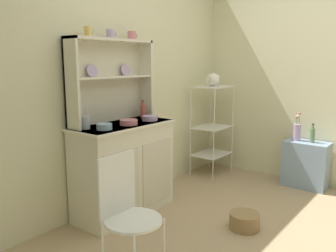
# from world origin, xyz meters

# --- Properties ---
(ground_plane) EXTENTS (3.84, 3.84, 0.00)m
(ground_plane) POSITION_xyz_m (0.00, 0.00, 0.00)
(ground_plane) COLOR tan
(ground_plane) RESTS_ON ground
(wall_back) EXTENTS (3.84, 0.05, 2.50)m
(wall_back) POSITION_xyz_m (0.00, 1.62, 1.25)
(wall_back) COLOR beige
(wall_back) RESTS_ON ground
(hutch_cabinet) EXTENTS (0.99, 0.45, 0.86)m
(hutch_cabinet) POSITION_xyz_m (-0.33, 1.37, 0.44)
(hutch_cabinet) COLOR silver
(hutch_cabinet) RESTS_ON ground
(hutch_shelf_unit) EXTENTS (0.92, 0.18, 0.76)m
(hutch_shelf_unit) POSITION_xyz_m (-0.33, 1.53, 1.30)
(hutch_shelf_unit) COLOR beige
(hutch_shelf_unit) RESTS_ON hutch_cabinet
(bakers_rack) EXTENTS (0.49, 0.35, 1.12)m
(bakers_rack) POSITION_xyz_m (1.19, 1.33, 0.67)
(bakers_rack) COLOR silver
(bakers_rack) RESTS_ON ground
(side_shelf_blue) EXTENTS (0.28, 0.48, 0.53)m
(side_shelf_blue) POSITION_xyz_m (1.44, 0.24, 0.26)
(side_shelf_blue) COLOR #849EBC
(side_shelf_blue) RESTS_ON ground
(wire_chair) EXTENTS (0.36, 0.36, 0.85)m
(wire_chair) POSITION_xyz_m (-1.09, 0.58, 0.52)
(wire_chair) COLOR white
(wire_chair) RESTS_ON ground
(floor_basket) EXTENTS (0.26, 0.26, 0.14)m
(floor_basket) POSITION_xyz_m (0.06, 0.32, 0.07)
(floor_basket) COLOR #93754C
(floor_basket) RESTS_ON ground
(cup_gold_0) EXTENTS (0.08, 0.06, 0.09)m
(cup_gold_0) POSITION_xyz_m (-0.59, 1.49, 1.66)
(cup_gold_0) COLOR #DBB760
(cup_gold_0) RESTS_ON hutch_shelf_unit
(cup_lilac_1) EXTENTS (0.09, 0.07, 0.08)m
(cup_lilac_1) POSITION_xyz_m (-0.34, 1.49, 1.66)
(cup_lilac_1) COLOR #B79ECC
(cup_lilac_1) RESTS_ON hutch_shelf_unit
(cup_rose_2) EXTENTS (0.09, 0.08, 0.08)m
(cup_rose_2) POSITION_xyz_m (-0.07, 1.49, 1.66)
(cup_rose_2) COLOR #D17A84
(cup_rose_2) RESTS_ON hutch_shelf_unit
(bowl_mixing_large) EXTENTS (0.13, 0.13, 0.05)m
(bowl_mixing_large) POSITION_xyz_m (-0.62, 1.29, 0.88)
(bowl_mixing_large) COLOR #8EB2D1
(bowl_mixing_large) RESTS_ON hutch_cabinet
(bowl_floral_medium) EXTENTS (0.16, 0.16, 0.05)m
(bowl_floral_medium) POSITION_xyz_m (-0.33, 1.29, 0.88)
(bowl_floral_medium) COLOR #D17A84
(bowl_floral_medium) RESTS_ON hutch_cabinet
(bowl_cream_small) EXTENTS (0.15, 0.15, 0.05)m
(bowl_cream_small) POSITION_xyz_m (-0.04, 1.29, 0.88)
(bowl_cream_small) COLOR #B79ECC
(bowl_cream_small) RESTS_ON hutch_cabinet
(jam_bottle) EXTENTS (0.05, 0.05, 0.18)m
(jam_bottle) POSITION_xyz_m (0.03, 1.45, 0.93)
(jam_bottle) COLOR #B74C47
(jam_bottle) RESTS_ON hutch_cabinet
(utensil_jar) EXTENTS (0.08, 0.08, 0.25)m
(utensil_jar) POSITION_xyz_m (-0.70, 1.44, 0.91)
(utensil_jar) COLOR #B2B7C6
(utensil_jar) RESTS_ON hutch_cabinet
(porcelain_teapot) EXTENTS (0.25, 0.16, 0.18)m
(porcelain_teapot) POSITION_xyz_m (1.19, 1.33, 1.20)
(porcelain_teapot) COLOR white
(porcelain_teapot) RESTS_ON bakers_rack
(flower_vase) EXTENTS (0.08, 0.08, 0.33)m
(flower_vase) POSITION_xyz_m (1.44, 0.36, 0.63)
(flower_vase) COLOR #B79ECC
(flower_vase) RESTS_ON side_shelf_blue
(oil_bottle) EXTENTS (0.06, 0.06, 0.22)m
(oil_bottle) POSITION_xyz_m (1.44, 0.19, 0.61)
(oil_bottle) COLOR #6B8C60
(oil_bottle) RESTS_ON side_shelf_blue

